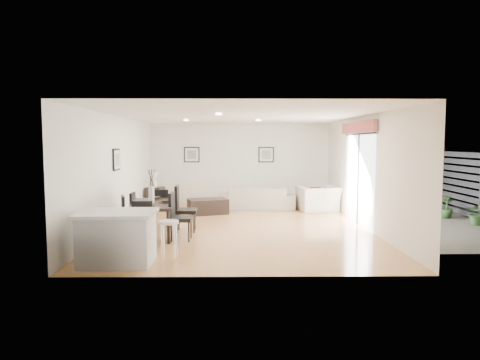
{
  "coord_description": "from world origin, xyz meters",
  "views": [
    {
      "loc": [
        -0.14,
        -10.4,
        2.05
      ],
      "look_at": [
        -0.02,
        0.4,
        1.11
      ],
      "focal_mm": 32.0,
      "sensor_mm": 36.0,
      "label": 1
    }
  ],
  "objects_px": {
    "dining_chair_wfar": "(128,210)",
    "coffee_table": "(208,206)",
    "dining_chair_wnear": "(118,216)",
    "dining_chair_efar": "(182,206)",
    "kitchen_island": "(117,237)",
    "bar_stool": "(169,227)",
    "sofa": "(257,198)",
    "armchair": "(318,199)",
    "dining_chair_head": "(141,222)",
    "dining_chair_foot": "(161,205)",
    "dining_table": "(152,206)",
    "dining_chair_enear": "(177,214)",
    "side_table": "(155,198)"
  },
  "relations": [
    {
      "from": "dining_table",
      "to": "side_table",
      "type": "height_order",
      "value": "dining_table"
    },
    {
      "from": "sofa",
      "to": "dining_chair_foot",
      "type": "xyz_separation_m",
      "value": [
        -2.52,
        -2.73,
        0.18
      ]
    },
    {
      "from": "armchair",
      "to": "dining_chair_enear",
      "type": "xyz_separation_m",
      "value": [
        -3.71,
        -3.78,
        0.19
      ]
    },
    {
      "from": "dining_chair_wnear",
      "to": "dining_chair_wfar",
      "type": "bearing_deg",
      "value": 161.76
    },
    {
      "from": "dining_chair_wnear",
      "to": "dining_chair_foot",
      "type": "height_order",
      "value": "dining_chair_wnear"
    },
    {
      "from": "dining_chair_wfar",
      "to": "dining_chair_wnear",
      "type": "bearing_deg",
      "value": -0.68
    },
    {
      "from": "dining_table",
      "to": "dining_chair_head",
      "type": "bearing_deg",
      "value": -97.59
    },
    {
      "from": "dining_chair_foot",
      "to": "coffee_table",
      "type": "distance_m",
      "value": 2.08
    },
    {
      "from": "dining_chair_head",
      "to": "coffee_table",
      "type": "bearing_deg",
      "value": 76.89
    },
    {
      "from": "kitchen_island",
      "to": "side_table",
      "type": "bearing_deg",
      "value": 94.13
    },
    {
      "from": "dining_chair_wnear",
      "to": "dining_chair_efar",
      "type": "xyz_separation_m",
      "value": [
        1.24,
        0.85,
        0.08
      ]
    },
    {
      "from": "dining_chair_wfar",
      "to": "sofa",
      "type": "bearing_deg",
      "value": 136.44
    },
    {
      "from": "sofa",
      "to": "side_table",
      "type": "relative_size",
      "value": 3.47
    },
    {
      "from": "kitchen_island",
      "to": "bar_stool",
      "type": "bearing_deg",
      "value": -0.57
    },
    {
      "from": "sofa",
      "to": "bar_stool",
      "type": "bearing_deg",
      "value": 76.59
    },
    {
      "from": "side_table",
      "to": "coffee_table",
      "type": "bearing_deg",
      "value": -32.78
    },
    {
      "from": "dining_chair_enear",
      "to": "coffee_table",
      "type": "xyz_separation_m",
      "value": [
        0.43,
        3.31,
        -0.35
      ]
    },
    {
      "from": "dining_chair_foot",
      "to": "side_table",
      "type": "distance_m",
      "value": 2.97
    },
    {
      "from": "dining_chair_wfar",
      "to": "dining_chair_head",
      "type": "distance_m",
      "value": 1.66
    },
    {
      "from": "sofa",
      "to": "kitchen_island",
      "type": "height_order",
      "value": "kitchen_island"
    },
    {
      "from": "dining_chair_wfar",
      "to": "coffee_table",
      "type": "relative_size",
      "value": 0.83
    },
    {
      "from": "dining_chair_wnear",
      "to": "kitchen_island",
      "type": "relative_size",
      "value": 0.73
    },
    {
      "from": "dining_chair_wnear",
      "to": "bar_stool",
      "type": "bearing_deg",
      "value": 19.36
    },
    {
      "from": "dining_chair_foot",
      "to": "side_table",
      "type": "bearing_deg",
      "value": -77.98
    },
    {
      "from": "bar_stool",
      "to": "sofa",
      "type": "bearing_deg",
      "value": 73.12
    },
    {
      "from": "dining_chair_enear",
      "to": "dining_chair_efar",
      "type": "height_order",
      "value": "dining_chair_efar"
    },
    {
      "from": "dining_chair_head",
      "to": "dining_chair_foot",
      "type": "xyz_separation_m",
      "value": [
        -0.0,
        2.19,
        0.0
      ]
    },
    {
      "from": "dining_table",
      "to": "dining_chair_wfar",
      "type": "bearing_deg",
      "value": 137.12
    },
    {
      "from": "armchair",
      "to": "dining_chair_wfar",
      "type": "distance_m",
      "value": 5.74
    },
    {
      "from": "dining_chair_wfar",
      "to": "dining_chair_efar",
      "type": "xyz_separation_m",
      "value": [
        1.24,
        -0.0,
        0.09
      ]
    },
    {
      "from": "dining_table",
      "to": "bar_stool",
      "type": "height_order",
      "value": "dining_table"
    },
    {
      "from": "sofa",
      "to": "kitchen_island",
      "type": "distance_m",
      "value": 6.56
    },
    {
      "from": "dining_chair_enear",
      "to": "dining_chair_foot",
      "type": "relative_size",
      "value": 1.1
    },
    {
      "from": "dining_chair_efar",
      "to": "coffee_table",
      "type": "bearing_deg",
      "value": -11.92
    },
    {
      "from": "armchair",
      "to": "sofa",
      "type": "bearing_deg",
      "value": -23.55
    },
    {
      "from": "bar_stool",
      "to": "dining_chair_efar",
      "type": "bearing_deg",
      "value": 92.22
    },
    {
      "from": "dining_chair_efar",
      "to": "kitchen_island",
      "type": "xyz_separation_m",
      "value": [
        -0.78,
        -2.6,
        -0.15
      ]
    },
    {
      "from": "dining_chair_enear",
      "to": "side_table",
      "type": "bearing_deg",
      "value": 18.32
    },
    {
      "from": "dining_chair_head",
      "to": "side_table",
      "type": "xyz_separation_m",
      "value": [
        -0.68,
        5.07,
        -0.18
      ]
    },
    {
      "from": "dining_chair_efar",
      "to": "kitchen_island",
      "type": "relative_size",
      "value": 0.84
    },
    {
      "from": "dining_chair_foot",
      "to": "armchair",
      "type": "bearing_deg",
      "value": -153.6
    },
    {
      "from": "kitchen_island",
      "to": "dining_chair_wfar",
      "type": "bearing_deg",
      "value": 99.35
    },
    {
      "from": "dining_chair_foot",
      "to": "kitchen_island",
      "type": "relative_size",
      "value": 0.72
    },
    {
      "from": "armchair",
      "to": "bar_stool",
      "type": "distance_m",
      "value": 6.59
    },
    {
      "from": "dining_chair_wnear",
      "to": "dining_chair_head",
      "type": "height_order",
      "value": "dining_chair_wnear"
    },
    {
      "from": "dining_chair_efar",
      "to": "coffee_table",
      "type": "xyz_separation_m",
      "value": [
        0.44,
        2.43,
        -0.38
      ]
    },
    {
      "from": "dining_chair_foot",
      "to": "side_table",
      "type": "height_order",
      "value": "dining_chair_foot"
    },
    {
      "from": "dining_table",
      "to": "bar_stool",
      "type": "relative_size",
      "value": 2.54
    },
    {
      "from": "sofa",
      "to": "side_table",
      "type": "xyz_separation_m",
      "value": [
        -3.2,
        0.16,
        -0.0
      ]
    },
    {
      "from": "sofa",
      "to": "dining_chair_enear",
      "type": "bearing_deg",
      "value": 69.3
    }
  ]
}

